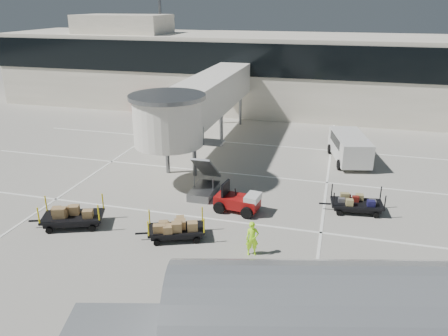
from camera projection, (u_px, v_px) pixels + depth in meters
The scene contains 11 objects.
ground at pixel (201, 236), 22.59m from camera, with size 140.00×140.00×0.00m, color #B9B5A6.
lane_markings at pixel (232, 172), 31.16m from camera, with size 40.00×30.00×0.02m.
terminal at pixel (280, 72), 48.21m from camera, with size 64.00×12.11×15.20m.
jet_bridge at pixel (199, 101), 33.08m from camera, with size 5.70×20.40×6.03m.
baggage_tug at pixel (238, 201), 25.13m from camera, with size 2.71×1.94×1.68m.
suitcase_cart at pixel (357, 204), 25.02m from camera, with size 3.63×1.76×1.40m.
box_cart_near at pixel (177, 229), 22.24m from camera, with size 3.55×2.37×1.38m.
box_cart_far at pixel (75, 216), 23.46m from camera, with size 3.93×2.60×1.53m.
ground_worker at pixel (252, 239), 20.70m from camera, with size 0.62×0.41×1.72m, color #A6FF1A.
minivan at pixel (349, 145), 32.89m from camera, with size 3.31×5.70×2.03m.
belt_loader at pixel (150, 107), 46.86m from camera, with size 4.30×2.46×1.96m.
Camera 1 is at (6.31, -18.83, 11.40)m, focal length 35.00 mm.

